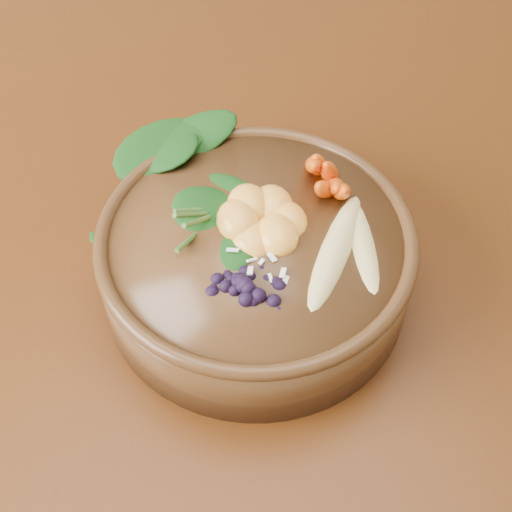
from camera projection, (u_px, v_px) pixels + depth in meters
ground at (236, 451)px, 1.39m from camera, size 4.00×4.00×0.00m
dining_table at (224, 233)px, 0.88m from camera, size 1.60×0.90×0.75m
stoneware_bowl at (256, 263)px, 0.68m from camera, size 0.39×0.39×0.08m
kale_heap at (222, 165)px, 0.68m from camera, size 0.25×0.24×0.04m
carrot_cluster at (330, 153)px, 0.66m from camera, size 0.08×0.08×0.08m
banana_halves at (351, 237)px, 0.63m from camera, size 0.10×0.16×0.03m
mandarin_cluster at (262, 209)px, 0.65m from camera, size 0.12×0.12×0.03m
blueberry_pile at (244, 275)px, 0.60m from camera, size 0.17×0.15×0.04m
coconut_flakes at (253, 250)px, 0.64m from camera, size 0.11×0.10×0.01m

